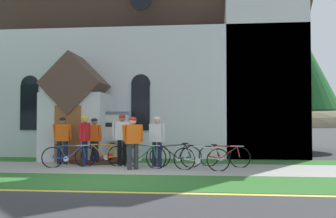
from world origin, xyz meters
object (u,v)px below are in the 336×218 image
bicycle_yellow (201,159)px  bicycle_green (104,155)px  bicycle_black (142,156)px  cyclist_in_blue_jersey (85,136)px  bicycle_silver (176,156)px  cyclist_in_red_jersey (157,137)px  cyclist_in_green_jersey (62,137)px  cyclist_in_orange_jersey (94,137)px  church_sign (102,128)px  bicycle_blue (224,156)px  cyclist_in_white_jersey (122,135)px  cyclist_in_yellow_jersey (133,139)px  roadside_conifer (296,66)px  bicycle_white (69,156)px

bicycle_yellow → bicycle_green: (-3.32, 0.86, -0.00)m
bicycle_black → cyclist_in_blue_jersey: (-2.02, 0.27, 0.63)m
bicycle_silver → cyclist_in_red_jersey: 0.88m
bicycle_yellow → bicycle_black: (-1.93, 0.46, 0.01)m
cyclist_in_green_jersey → cyclist_in_blue_jersey: bearing=-20.2°
cyclist_in_orange_jersey → bicycle_silver: bearing=-11.7°
church_sign → cyclist_in_red_jersey: 2.92m
bicycle_blue → church_sign: bearing=162.0°
cyclist_in_white_jersey → bicycle_black: bearing=-38.3°
cyclist_in_yellow_jersey → cyclist_in_blue_jersey: bearing=156.7°
bicycle_blue → cyclist_in_white_jersey: (-3.49, 0.14, 0.68)m
cyclist_in_yellow_jersey → roadside_conifer: 11.15m
bicycle_silver → bicycle_black: same height
church_sign → cyclist_in_blue_jersey: 1.73m
bicycle_silver → bicycle_white: bearing=-174.0°
church_sign → cyclist_in_blue_jersey: church_sign is taller
church_sign → cyclist_in_yellow_jersey: (1.69, -2.49, -0.28)m
roadside_conifer → cyclist_in_orange_jersey: bearing=-143.2°
bicycle_yellow → cyclist_in_yellow_jersey: size_ratio=1.05×
bicycle_blue → bicycle_yellow: bearing=-128.9°
bicycle_yellow → bicycle_blue: bearing=51.1°
bicycle_green → bicycle_blue: bearing=1.3°
bicycle_green → cyclist_in_blue_jersey: bearing=-168.5°
bicycle_green → cyclist_in_red_jersey: cyclist_in_red_jersey is taller
bicycle_silver → cyclist_in_orange_jersey: (-2.97, 0.61, 0.58)m
cyclist_in_red_jersey → cyclist_in_yellow_jersey: 1.02m
bicycle_silver → cyclist_in_red_jersey: (-0.63, 0.01, 0.61)m
bicycle_black → cyclist_in_white_jersey: bearing=141.7°
bicycle_blue → roadside_conifer: bearing=58.8°
cyclist_in_blue_jersey → roadside_conifer: size_ratio=0.25×
bicycle_silver → bicycle_blue: 1.61m
cyclist_in_white_jersey → cyclist_in_red_jersey: bearing=-16.3°
bicycle_yellow → cyclist_in_green_jersey: size_ratio=1.05×
bicycle_white → cyclist_in_yellow_jersey: cyclist_in_yellow_jersey is taller
cyclist_in_orange_jersey → bicycle_yellow: bearing=-19.2°
church_sign → bicycle_silver: (2.98, -1.72, -0.88)m
roadside_conifer → bicycle_blue: bearing=-121.2°
bicycle_green → cyclist_in_green_jersey: cyclist_in_green_jersey is taller
bicycle_silver → roadside_conifer: 10.03m
bicycle_yellow → roadside_conifer: bearing=57.8°
bicycle_black → cyclist_in_blue_jersey: size_ratio=0.98×
bicycle_black → roadside_conifer: 10.87m
bicycle_yellow → cyclist_in_green_jersey: cyclist_in_green_jersey is taller
bicycle_silver → cyclist_in_green_jersey: cyclist_in_green_jersey is taller
bicycle_yellow → cyclist_in_orange_jersey: size_ratio=1.07×
cyclist_in_orange_jersey → cyclist_in_blue_jersey: (-0.15, -0.59, 0.06)m
cyclist_in_green_jersey → roadside_conifer: 12.41m
cyclist_in_white_jersey → cyclist_in_blue_jersey: size_ratio=1.03×
bicycle_black → roadside_conifer: bearing=47.1°
cyclist_in_white_jersey → bicycle_white: bearing=-155.1°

